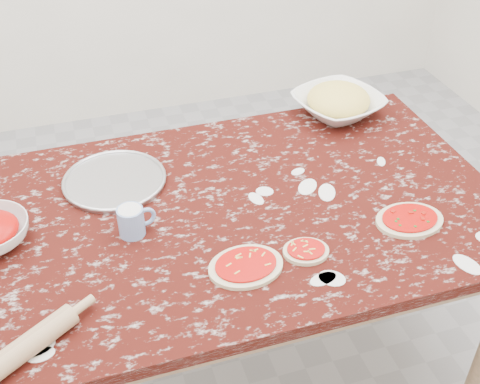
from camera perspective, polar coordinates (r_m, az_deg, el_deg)
The scene contains 9 objects.
ground at distance 2.39m, azimuth 0.00°, elevation -15.48°, with size 4.00×4.00×0.00m, color gray.
worktable at distance 1.90m, azimuth 0.00°, elevation -3.19°, with size 1.60×1.00×0.75m.
pizza_tray at distance 1.98m, azimuth -11.67°, elevation 1.01°, with size 0.32×0.32×0.01m, color #B2B2B7.
cheese_bowl at distance 2.32m, azimuth 9.17°, elevation 8.07°, with size 0.31×0.31×0.08m, color white.
flour_mug at distance 1.75m, azimuth -10.06°, elevation -2.66°, with size 0.11×0.08×0.09m.
pizza_left at distance 1.64m, azimuth 0.55°, elevation -6.97°, with size 0.22×0.17×0.02m.
pizza_mid at distance 1.69m, azimuth 6.20°, elevation -5.52°, with size 0.14×0.12×0.02m.
pizza_right at distance 1.85m, azimuth 15.60°, elevation -2.53°, with size 0.21×0.16×0.02m.
rolling_pin at distance 1.51m, azimuth -19.71°, elevation -13.73°, with size 0.06×0.06×0.28m, color tan.
Camera 1 is at (-0.44, -1.38, 1.90)m, focal length 45.50 mm.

